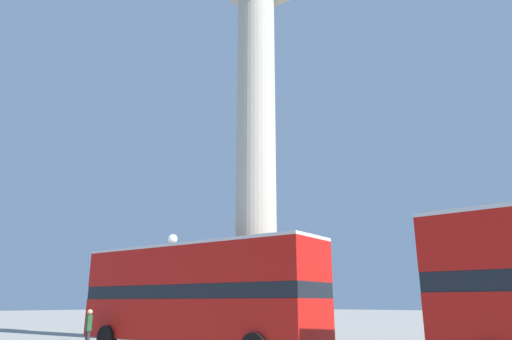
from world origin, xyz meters
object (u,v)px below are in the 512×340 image
(bus_b, at_px, (196,292))
(street_lamp, at_px, (171,275))
(pedestrian_near_lamp, at_px, (88,328))
(monument_column, at_px, (256,189))

(bus_b, xyz_separation_m, street_lamp, (-3.45, 1.72, 0.85))
(pedestrian_near_lamp, bearing_deg, bus_b, 52.02)
(pedestrian_near_lamp, bearing_deg, monument_column, 80.93)
(monument_column, height_order, street_lamp, monument_column)
(bus_b, bearing_deg, pedestrian_near_lamp, -153.30)
(street_lamp, height_order, pedestrian_near_lamp, street_lamp)
(monument_column, distance_m, bus_b, 6.53)
(bus_b, distance_m, street_lamp, 3.95)
(monument_column, bearing_deg, bus_b, -89.79)
(street_lamp, xyz_separation_m, pedestrian_near_lamp, (-0.58, -3.88, -2.28))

